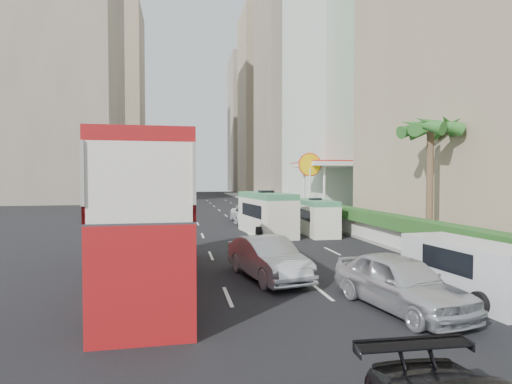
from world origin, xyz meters
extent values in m
plane|color=black|center=(0.00, 0.00, 0.00)|extent=(200.00, 200.00, 0.00)
cube|color=#A31417|center=(-6.00, 0.00, 2.53)|extent=(2.50, 11.00, 5.06)
imported|color=silver|center=(-1.80, 0.10, 0.00)|extent=(2.62, 5.03, 1.58)
imported|color=silver|center=(1.24, -4.19, 0.00)|extent=(2.72, 5.02, 1.62)
imported|color=silver|center=(0.70, 19.43, 0.00)|extent=(2.43, 5.24, 1.45)
cube|color=silver|center=(0.75, 11.92, 1.43)|extent=(2.95, 6.69, 2.87)
cube|color=silver|center=(4.08, 11.38, 1.18)|extent=(1.93, 5.38, 2.36)
cube|color=silver|center=(4.05, -3.57, 0.91)|extent=(2.19, 4.68, 1.82)
cube|color=silver|center=(4.20, 18.59, 1.08)|extent=(3.17, 5.70, 2.15)
cube|color=#99968C|center=(9.00, 25.00, 0.09)|extent=(6.00, 120.00, 0.18)
cube|color=silver|center=(6.20, 14.00, 0.68)|extent=(0.30, 44.00, 1.00)
cube|color=#2D6626|center=(6.20, 14.00, 1.53)|extent=(1.10, 44.00, 0.70)
cylinder|color=brown|center=(7.80, 4.00, 3.38)|extent=(0.36, 0.36, 6.40)
cube|color=silver|center=(10.00, 23.00, 2.75)|extent=(6.50, 8.00, 5.50)
cube|color=gray|center=(18.00, 58.00, 25.00)|extent=(16.00, 16.00, 50.00)
cube|color=tan|center=(17.00, 82.00, 22.00)|extent=(14.00, 14.00, 44.00)
cube|color=gray|center=(17.00, 104.00, 20.00)|extent=(14.00, 14.00, 40.00)
cube|color=gray|center=(-24.00, 55.00, 26.00)|extent=(18.00, 18.00, 52.00)
cube|color=tan|center=(-22.00, 90.00, 23.00)|extent=(16.00, 16.00, 46.00)
camera|label=1|loc=(-5.14, -14.81, 3.87)|focal=28.00mm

